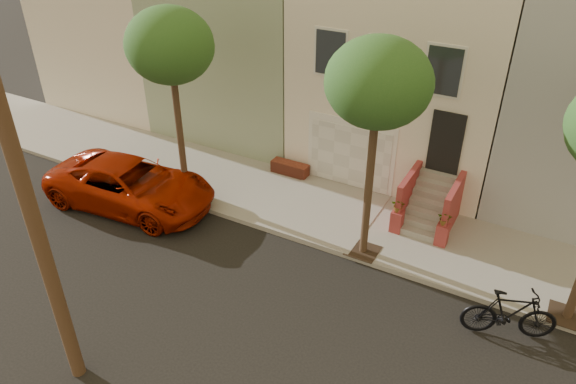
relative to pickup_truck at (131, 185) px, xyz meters
The scene contains 7 objects.
ground 7.36m from the pickup_truck, 21.51° to the right, with size 90.00×90.00×0.00m, color black.
sidewalk 7.35m from the pickup_truck, 21.37° to the left, with size 40.00×3.70×0.15m, color gray.
house_row 11.26m from the pickup_truck, 51.30° to the left, with size 33.10×11.70×7.00m.
tree_left 4.81m from the pickup_truck, 42.83° to the left, with size 2.70×2.57×6.30m.
tree_mid 9.08m from the pickup_truck, ahead, with size 2.70×2.57×6.30m.
pickup_truck is the anchor object (origin of this frame).
motorcycle 12.03m from the pickup_truck, ahead, with size 0.63×2.24×1.35m, color black.
Camera 1 is at (5.12, -8.05, 9.80)m, focal length 33.28 mm.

